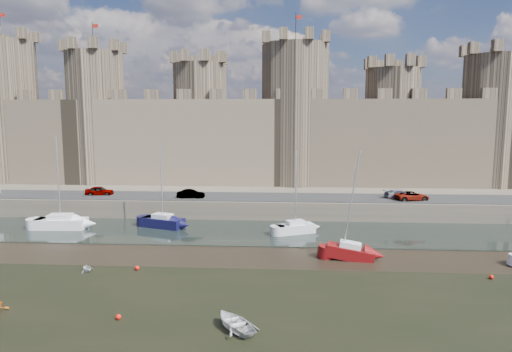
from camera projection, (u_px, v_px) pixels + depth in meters
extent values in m
plane|color=black|center=(278.00, 324.00, 30.64)|extent=(160.00, 160.00, 0.00)
cube|color=black|center=(281.00, 233.00, 54.38)|extent=(160.00, 12.00, 0.08)
cube|color=#4C443A|center=(283.00, 180.00, 89.84)|extent=(160.00, 60.00, 2.50)
cube|color=black|center=(282.00, 197.00, 63.94)|extent=(160.00, 7.00, 0.10)
cube|color=#42382B|center=(283.00, 142.00, 76.88)|extent=(100.00, 9.00, 14.00)
cylinder|color=#42382B|center=(6.00, 112.00, 79.19)|extent=(11.00, 11.00, 24.00)
cylinder|color=black|center=(0.00, 26.00, 77.28)|extent=(0.10, 0.10, 5.00)
cube|color=maroon|center=(2.00, 15.00, 77.01)|extent=(1.00, 0.03, 0.60)
cylinder|color=#42382B|center=(97.00, 118.00, 78.33)|extent=(10.00, 10.00, 22.00)
cylinder|color=black|center=(93.00, 37.00, 76.55)|extent=(0.10, 0.10, 5.00)
cube|color=maroon|center=(95.00, 26.00, 76.28)|extent=(1.00, 0.03, 0.60)
cylinder|color=#42382B|center=(200.00, 124.00, 77.35)|extent=(9.00, 9.00, 20.00)
cylinder|color=#42382B|center=(295.00, 115.00, 76.16)|extent=(11.00, 11.00, 23.00)
cylinder|color=black|center=(296.00, 29.00, 74.32)|extent=(0.10, 0.10, 5.00)
cube|color=maroon|center=(299.00, 17.00, 74.05)|extent=(1.00, 0.03, 0.60)
cylinder|color=#42382B|center=(391.00, 127.00, 75.44)|extent=(9.00, 9.00, 19.00)
cylinder|color=#42382B|center=(491.00, 121.00, 74.32)|extent=(10.00, 10.00, 21.00)
imported|color=gray|center=(99.00, 191.00, 65.55)|extent=(4.04, 1.90, 1.34)
imported|color=gray|center=(191.00, 194.00, 63.16)|extent=(3.83, 1.43, 1.25)
imported|color=gray|center=(399.00, 194.00, 63.30)|extent=(4.41, 2.67, 1.20)
imported|color=gray|center=(412.00, 196.00, 61.46)|extent=(4.90, 3.02, 1.27)
cube|color=silver|center=(61.00, 224.00, 56.18)|extent=(6.22, 2.65, 1.25)
cube|color=silver|center=(60.00, 216.00, 56.06)|extent=(2.79, 1.79, 0.57)
cylinder|color=silver|center=(58.00, 178.00, 55.43)|extent=(0.14, 0.14, 10.19)
cube|color=black|center=(163.00, 223.00, 56.83)|extent=(5.76, 3.75, 1.17)
cube|color=silver|center=(162.00, 216.00, 56.71)|extent=(2.74, 2.17, 0.53)
cylinder|color=silver|center=(161.00, 180.00, 56.12)|extent=(0.14, 0.14, 9.59)
cube|color=silver|center=(295.00, 229.00, 53.95)|extent=(4.87, 3.43, 1.07)
cube|color=silver|center=(295.00, 222.00, 53.85)|extent=(2.34, 1.94, 0.48)
cylinder|color=silver|center=(296.00, 188.00, 53.30)|extent=(0.14, 0.14, 8.73)
cube|color=#650B0C|center=(350.00, 253.00, 44.46)|extent=(4.79, 2.42, 1.17)
cube|color=silver|center=(350.00, 245.00, 44.35)|extent=(2.19, 1.53, 0.53)
cylinder|color=silver|center=(352.00, 199.00, 43.76)|extent=(0.14, 0.14, 9.54)
imported|color=silver|center=(236.00, 325.00, 29.78)|extent=(4.09, 4.15, 0.70)
imported|color=silver|center=(87.00, 268.00, 40.84)|extent=(1.77, 1.74, 0.71)
sphere|color=#FE140B|center=(137.00, 268.00, 41.30)|extent=(0.41, 0.41, 0.41)
sphere|color=red|center=(491.00, 277.00, 39.05)|extent=(0.39, 0.39, 0.39)
sphere|color=red|center=(118.00, 317.00, 31.29)|extent=(0.39, 0.39, 0.39)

